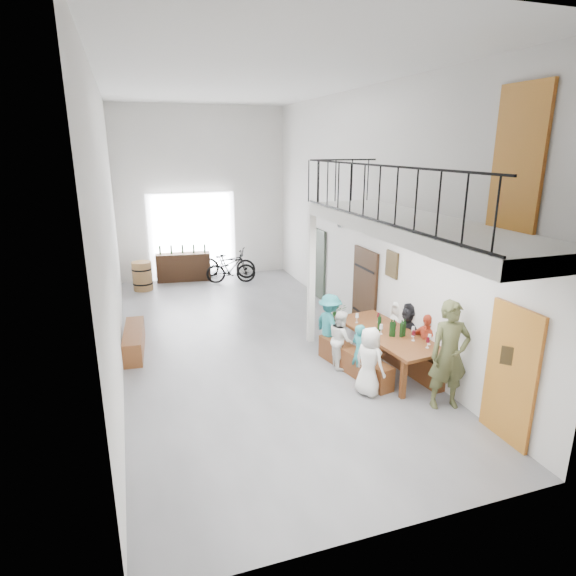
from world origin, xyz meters
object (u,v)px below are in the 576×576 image
object	(u,v)px
bench_inner	(354,361)
oak_barrel	(142,276)
host_standing	(449,355)
side_bench	(134,341)
bicycle_near	(228,263)
serving_counter	(184,267)
tasting_table	(388,336)

from	to	relation	value
bench_inner	oak_barrel	world-z (taller)	oak_barrel
oak_barrel	host_standing	world-z (taller)	host_standing
side_bench	oak_barrel	xyz separation A→B (m)	(0.39, 4.72, 0.19)
bicycle_near	oak_barrel	bearing A→B (deg)	130.19
bench_inner	host_standing	world-z (taller)	host_standing
side_bench	host_standing	bearing A→B (deg)	-39.34
bench_inner	side_bench	world-z (taller)	side_bench
host_standing	side_bench	bearing A→B (deg)	152.38
side_bench	serving_counter	xyz separation A→B (m)	(1.72, 5.43, 0.21)
side_bench	serving_counter	world-z (taller)	serving_counter
host_standing	bicycle_near	bearing A→B (deg)	112.46
bench_inner	side_bench	bearing A→B (deg)	137.53
serving_counter	bicycle_near	size ratio (longest dim) A/B	0.91
bicycle_near	serving_counter	bearing A→B (deg)	113.95
side_bench	oak_barrel	size ratio (longest dim) A/B	1.99
tasting_table	host_standing	xyz separation A→B (m)	(0.24, -1.55, 0.23)
oak_barrel	serving_counter	size ratio (longest dim) A/B	0.51
tasting_table	bicycle_near	size ratio (longest dim) A/B	1.34
oak_barrel	serving_counter	xyz separation A→B (m)	(1.33, 0.71, 0.01)
bench_inner	bicycle_near	world-z (taller)	bicycle_near
bench_inner	side_bench	xyz separation A→B (m)	(-4.03, 2.41, 0.02)
tasting_table	oak_barrel	size ratio (longest dim) A/B	2.89
tasting_table	oak_barrel	xyz separation A→B (m)	(-4.31, 7.22, -0.26)
serving_counter	host_standing	size ratio (longest dim) A/B	0.91
host_standing	oak_barrel	bearing A→B (deg)	129.14
bench_inner	serving_counter	world-z (taller)	serving_counter
tasting_table	host_standing	world-z (taller)	host_standing
side_bench	host_standing	distance (m)	6.43
oak_barrel	tasting_table	bearing A→B (deg)	-59.17
tasting_table	bench_inner	world-z (taller)	tasting_table
host_standing	bicycle_near	xyz separation A→B (m)	(-1.78, 9.39, -0.44)
side_bench	host_standing	xyz separation A→B (m)	(4.94, -4.05, 0.69)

